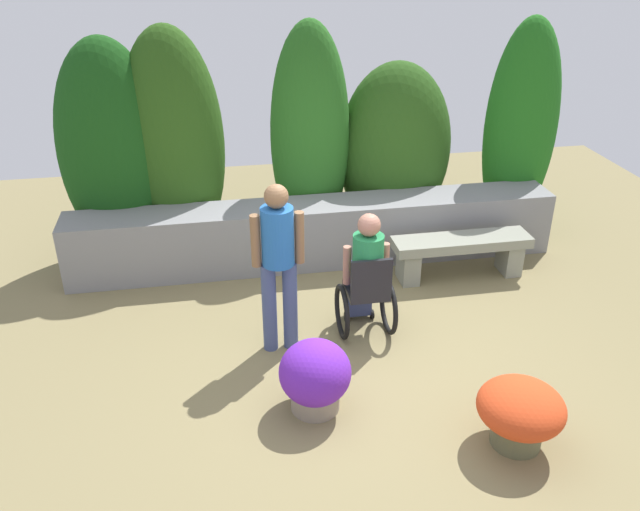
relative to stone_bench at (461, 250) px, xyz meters
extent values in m
plane|color=olive|center=(-1.59, -1.39, -0.34)|extent=(11.39, 11.39, 0.00)
cube|color=gray|center=(-1.59, 0.67, 0.04)|extent=(5.83, 0.60, 0.77)
ellipsoid|color=#174814|center=(-3.88, 1.31, 0.98)|extent=(1.27, 0.89, 2.65)
ellipsoid|color=#285016|center=(-3.18, 1.31, 1.04)|extent=(1.19, 0.83, 2.75)
ellipsoid|color=#26621D|center=(-1.55, 1.30, 1.04)|extent=(0.97, 0.68, 2.77)
ellipsoid|color=#275017|center=(-0.43, 1.42, 0.78)|extent=(1.46, 1.02, 2.24)
ellipsoid|color=#1F6519|center=(1.17, 1.21, 1.04)|extent=(0.96, 0.67, 2.75)
cube|color=gray|center=(-0.62, 0.00, -0.15)|extent=(0.20, 0.33, 0.39)
cube|color=gray|center=(0.62, 0.00, -0.15)|extent=(0.20, 0.33, 0.39)
cube|color=gray|center=(0.00, 0.00, 0.10)|extent=(1.61, 0.39, 0.12)
cube|color=black|center=(-1.37, -0.96, 0.16)|extent=(0.40, 0.40, 0.06)
cube|color=black|center=(-1.37, -1.14, 0.39)|extent=(0.40, 0.04, 0.40)
cube|color=black|center=(-1.37, -0.64, -0.24)|extent=(0.28, 0.12, 0.03)
torus|color=black|center=(-1.61, -0.96, -0.06)|extent=(0.05, 0.56, 0.56)
torus|color=black|center=(-1.13, -0.96, -0.06)|extent=(0.05, 0.56, 0.56)
cylinder|color=black|center=(-1.51, -0.71, -0.29)|extent=(0.03, 0.10, 0.10)
cylinder|color=black|center=(-1.23, -0.71, -0.29)|extent=(0.03, 0.10, 0.10)
cube|color=navy|center=(-1.37, -0.86, 0.27)|extent=(0.30, 0.40, 0.16)
cube|color=navy|center=(-1.37, -0.66, -0.08)|extent=(0.26, 0.14, 0.43)
cylinder|color=#238147|center=(-1.37, -0.98, 0.52)|extent=(0.30, 0.30, 0.50)
cylinder|color=#AB705C|center=(-1.56, -0.92, 0.44)|extent=(0.08, 0.08, 0.40)
cylinder|color=#AB705C|center=(-1.18, -0.92, 0.44)|extent=(0.08, 0.08, 0.40)
sphere|color=#AB705C|center=(-1.37, -0.98, 0.88)|extent=(0.22, 0.22, 0.22)
cylinder|color=#404D7B|center=(-2.34, -1.05, 0.12)|extent=(0.14, 0.14, 0.93)
cylinder|color=#404D7B|center=(-2.14, -1.05, 0.12)|extent=(0.14, 0.14, 0.93)
cylinder|color=#235FAC|center=(-2.24, -1.05, 0.87)|extent=(0.30, 0.30, 0.56)
cylinder|color=brown|center=(-2.44, -1.05, 0.84)|extent=(0.09, 0.09, 0.50)
cylinder|color=brown|center=(-2.04, -1.05, 0.84)|extent=(0.09, 0.09, 0.50)
sphere|color=brown|center=(-2.24, -1.05, 1.26)|extent=(0.22, 0.22, 0.22)
cylinder|color=gray|center=(-2.06, -2.00, -0.23)|extent=(0.42, 0.42, 0.22)
ellipsoid|color=#326227|center=(-2.06, -2.00, -0.05)|extent=(0.46, 0.46, 0.20)
ellipsoid|color=#6724B6|center=(-2.06, -2.00, 0.03)|extent=(0.61, 0.61, 0.56)
cylinder|color=brown|center=(-0.55, -2.71, -0.21)|extent=(0.40, 0.40, 0.26)
ellipsoid|color=#2E5A2B|center=(-0.55, -2.71, -0.03)|extent=(0.44, 0.44, 0.13)
ellipsoid|color=red|center=(-0.55, -2.71, 0.03)|extent=(0.69, 0.69, 0.38)
camera|label=1|loc=(-2.81, -6.36, 3.44)|focal=36.76mm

